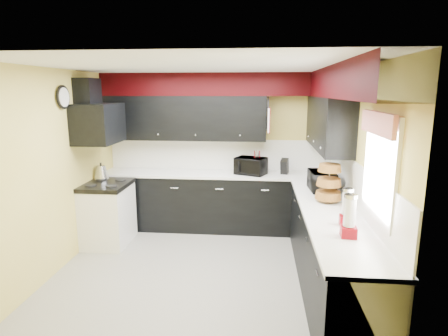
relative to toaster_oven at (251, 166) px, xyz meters
name	(u,v)px	position (x,y,z in m)	size (l,w,h in m)	color
ground	(202,271)	(-0.57, -1.45, -1.07)	(3.60, 3.60, 0.00)	gray
wall_back	(217,151)	(-0.57, 0.35, 0.18)	(3.60, 0.06, 2.50)	#E0C666
wall_right	(355,178)	(1.23, -1.45, 0.18)	(0.06, 3.60, 2.50)	#E0C666
wall_left	(57,171)	(-2.37, -1.45, 0.18)	(0.06, 3.60, 2.50)	#E0C666
ceiling	(199,66)	(-0.57, -1.45, 1.43)	(3.60, 3.60, 0.06)	white
cab_back	(215,202)	(-0.57, 0.05, -0.62)	(3.60, 0.60, 0.90)	black
cab_right	(329,252)	(0.93, -1.75, -0.62)	(0.60, 3.00, 0.90)	black
counter_back	(215,174)	(-0.57, 0.05, -0.15)	(3.62, 0.64, 0.04)	white
counter_right	(331,212)	(0.93, -1.75, -0.15)	(0.64, 3.02, 0.04)	white
splash_back	(217,154)	(-0.57, 0.34, 0.12)	(3.60, 0.02, 0.50)	white
splash_right	(354,183)	(1.22, -1.45, 0.12)	(0.02, 3.60, 0.50)	white
upper_back	(185,118)	(-1.07, 0.18, 0.73)	(2.60, 0.35, 0.70)	black
upper_right	(328,123)	(1.06, -0.55, 0.73)	(0.35, 1.80, 0.70)	black
soffit_back	(216,84)	(-0.57, 0.17, 1.25)	(3.60, 0.36, 0.35)	black
soffit_right	(349,82)	(1.05, -1.63, 1.25)	(0.36, 3.24, 0.35)	black
stove	(108,215)	(-2.07, -0.70, -0.64)	(0.60, 0.75, 0.86)	white
cooktop	(106,185)	(-2.07, -0.70, -0.18)	(0.62, 0.77, 0.06)	black
hood	(99,123)	(-2.12, -0.70, 0.71)	(0.50, 0.78, 0.55)	black
hood_duct	(88,93)	(-2.25, -0.70, 1.13)	(0.24, 0.40, 0.40)	black
window	(380,168)	(1.22, -2.35, 0.48)	(0.03, 0.86, 0.96)	white
valance	(378,123)	(1.16, -2.35, 0.88)	(0.04, 0.88, 0.20)	red
pan_top	(268,106)	(0.25, 0.10, 0.93)	(0.03, 0.22, 0.40)	black
pan_mid	(268,123)	(0.25, -0.03, 0.68)	(0.03, 0.28, 0.46)	black
pan_low	(267,123)	(0.25, 0.23, 0.65)	(0.03, 0.24, 0.42)	black
cut_board	(269,120)	(0.26, -0.15, 0.73)	(0.03, 0.26, 0.35)	white
baskets	(329,182)	(0.95, -1.40, 0.11)	(0.27, 0.27, 0.50)	brown
clock	(63,97)	(-2.34, -1.20, 1.08)	(0.03, 0.30, 0.30)	black
deco_plate	(367,89)	(1.20, -1.80, 1.18)	(0.03, 0.24, 0.24)	white
toaster_oven	(251,166)	(0.00, 0.00, 0.00)	(0.46, 0.38, 0.26)	black
microwave	(322,181)	(0.96, -0.90, 0.00)	(0.46, 0.31, 0.26)	black
utensil_crock	(257,170)	(0.10, 0.01, -0.06)	(0.14, 0.14, 0.14)	silver
knife_block	(285,167)	(0.53, 0.06, -0.01)	(0.11, 0.15, 0.24)	black
kettle	(101,172)	(-2.25, -0.43, -0.05)	(0.22, 0.22, 0.20)	#A5A5AA
dispenser_a	(347,209)	(0.99, -2.20, 0.03)	(0.12, 0.12, 0.33)	#5E040F
dispenser_b	(349,218)	(0.94, -2.50, 0.05)	(0.13, 0.13, 0.36)	#62180C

